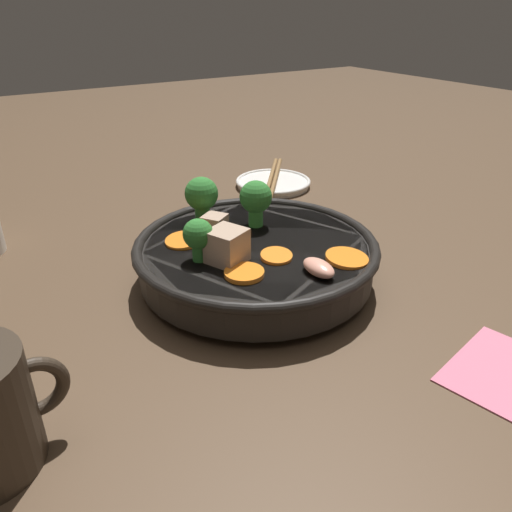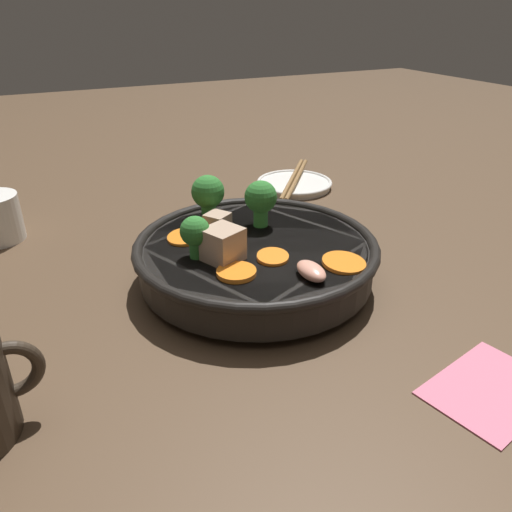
{
  "view_description": "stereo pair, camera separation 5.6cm",
  "coord_description": "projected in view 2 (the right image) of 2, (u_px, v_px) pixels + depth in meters",
  "views": [
    {
      "loc": [
        -0.27,
        -0.42,
        0.29
      ],
      "look_at": [
        0.0,
        0.0,
        0.03
      ],
      "focal_mm": 35.0,
      "sensor_mm": 36.0,
      "label": 1
    },
    {
      "loc": [
        -0.22,
        -0.45,
        0.29
      ],
      "look_at": [
        0.0,
        0.0,
        0.03
      ],
      "focal_mm": 35.0,
      "sensor_mm": 36.0,
      "label": 2
    }
  ],
  "objects": [
    {
      "name": "chopsticks_pair",
      "position": [
        295.0,
        179.0,
        0.86
      ],
      "size": [
        0.15,
        0.17,
        0.01
      ],
      "color": "olive",
      "rests_on": "side_saucer"
    },
    {
      "name": "napkin",
      "position": [
        490.0,
        389.0,
        0.42
      ],
      "size": [
        0.12,
        0.1,
        0.0
      ],
      "color": "#D16B84",
      "rests_on": "ground_plane"
    },
    {
      "name": "stirfry_bowl",
      "position": [
        255.0,
        253.0,
        0.56
      ],
      "size": [
        0.27,
        0.27,
        0.11
      ],
      "color": "black",
      "rests_on": "ground_plane"
    },
    {
      "name": "side_saucer",
      "position": [
        294.0,
        184.0,
        0.86
      ],
      "size": [
        0.13,
        0.13,
        0.01
      ],
      "color": "white",
      "rests_on": "ground_plane"
    },
    {
      "name": "ground_plane",
      "position": [
        256.0,
        281.0,
        0.58
      ],
      "size": [
        3.0,
        3.0,
        0.0
      ],
      "primitive_type": "plane",
      "color": "#4C3826"
    }
  ]
}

